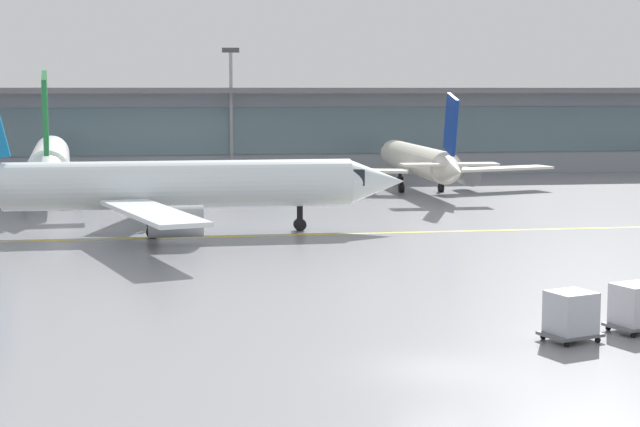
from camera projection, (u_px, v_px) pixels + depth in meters
name	position (u px, v px, depth m)	size (l,w,h in m)	color
ground_plane	(433.00, 370.00, 36.31)	(400.00, 400.00, 0.00)	gray
taxiway_centreline_stripe	(182.00, 237.00, 67.92)	(110.00, 0.36, 0.01)	yellow
terminal_concourse	(243.00, 130.00, 116.52)	(182.96, 11.00, 9.60)	#8C939E
gate_airplane_1	(50.00, 163.00, 89.16)	(30.55, 32.98, 10.92)	white
gate_airplane_2	(418.00, 161.00, 97.73)	(25.95, 27.80, 9.24)	silver
taxiing_regional_jet	(174.00, 186.00, 69.43)	(31.85, 29.71, 10.58)	white
cargo_dolly_lead	(636.00, 306.00, 41.75)	(2.50, 2.18, 1.94)	#595B60
cargo_dolly_trailing	(571.00, 314.00, 40.25)	(2.50, 2.18, 1.94)	#595B60
apron_light_mast_1	(231.00, 107.00, 110.17)	(1.80, 0.36, 13.75)	gray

